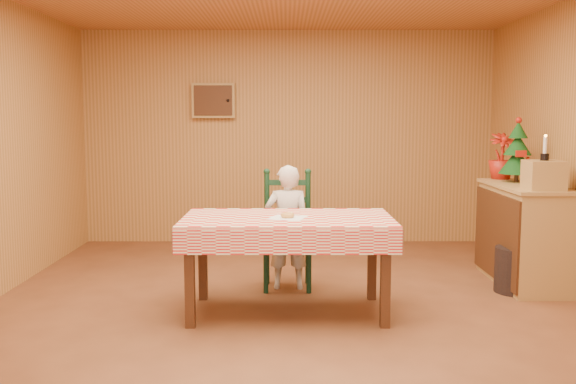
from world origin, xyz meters
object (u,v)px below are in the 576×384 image
Objects in this scene: seated_child at (287,227)px; storage_bin at (518,270)px; crate at (544,175)px; dining_table at (288,227)px; shelf_unit at (523,234)px; ladder_chair at (287,232)px; christmas_tree at (517,153)px.

seated_child is 2.80× the size of storage_bin.
seated_child is at bearing 174.02° from crate.
storage_bin is (2.05, -0.14, -0.36)m from seated_child.
seated_child reaches higher than dining_table.
dining_table is at bearing -157.70° from shelf_unit.
seated_child is 2.27m from crate.
seated_child is 2.20m from shelf_unit.
christmas_tree is at bearing 9.34° from ladder_chair.
storage_bin is (-0.16, -0.56, -1.01)m from christmas_tree.
ladder_chair reaches higher than storage_bin.
crate is at bearing -7.44° from ladder_chair.
seated_child is (0.00, -0.06, 0.06)m from ladder_chair.
ladder_chair is at bearing 90.00° from dining_table.
crate is at bearing -90.00° from christmas_tree.
seated_child reaches higher than shelf_unit.
seated_child is at bearing 176.10° from storage_bin.
ladder_chair is 2.69× the size of storage_bin.
crate is at bearing -30.38° from storage_bin.
seated_child reaches higher than ladder_chair.
ladder_chair is 2.29m from crate.
storage_bin is (2.05, 0.59, -0.49)m from dining_table.
shelf_unit reaches higher than storage_bin.
ladder_chair reaches higher than shelf_unit.
ladder_chair is 3.60× the size of crate.
shelf_unit reaches higher than dining_table.
crate reaches higher than ladder_chair.
storage_bin is (-0.15, -0.31, -0.27)m from shelf_unit.
dining_table is at bearing 90.00° from seated_child.
storage_bin is at bearing 16.09° from dining_table.
dining_table is 1.34× the size of shelf_unit.
crate reaches higher than storage_bin.
dining_table is 2.54m from christmas_tree.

